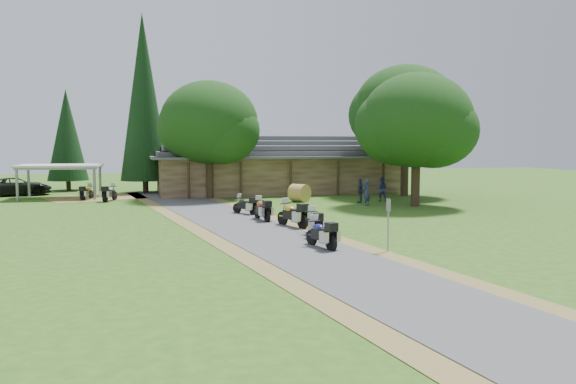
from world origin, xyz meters
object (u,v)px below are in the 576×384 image
object	(u,v)px
lodge	(277,164)
carport	(61,181)
motorcycle_row_a	(321,233)
motorcycle_row_b	(314,222)
motorcycle_carport_b	(110,192)
hay_bale	(299,193)
motorcycle_carport_a	(87,192)
motorcycle_row_c	(292,213)
motorcycle_row_e	(245,204)
car_dark_suv	(17,182)
motorcycle_row_d	(262,209)

from	to	relation	value
lodge	carport	bearing A→B (deg)	-176.30
motorcycle_row_a	motorcycle_row_b	bearing A→B (deg)	-26.03
motorcycle_carport_b	hay_bale	xyz separation A→B (m)	(13.25, -4.06, -0.00)
motorcycle_row_b	hay_bale	size ratio (longest dim) A/B	1.50
carport	motorcycle_carport_a	size ratio (longest dim) A/B	3.47
motorcycle_row_c	hay_bale	xyz separation A→B (m)	(3.84, 11.64, -0.06)
motorcycle_row_e	motorcycle_carport_a	world-z (taller)	motorcycle_row_e
motorcycle_carport_a	hay_bale	bearing A→B (deg)	-88.58
car_dark_suv	motorcycle_carport_b	distance (m)	9.97
carport	motorcycle_row_b	bearing A→B (deg)	-55.09
carport	motorcycle_row_d	distance (m)	20.36
motorcycle_row_d	hay_bale	distance (m)	10.16
motorcycle_row_b	motorcycle_carport_b	bearing A→B (deg)	32.54
lodge	carport	distance (m)	17.50
motorcycle_row_b	motorcycle_row_d	bearing A→B (deg)	16.63
carport	motorcycle_row_a	bearing A→B (deg)	-59.19
hay_bale	motorcycle_carport_a	bearing A→B (deg)	159.21
motorcycle_row_d	hay_bale	size ratio (longest dim) A/B	1.50
motorcycle_row_a	motorcycle_carport_a	xyz separation A→B (m)	(-10.66, 23.18, -0.05)
car_dark_suv	carport	bearing A→B (deg)	-144.84
motorcycle_row_c	carport	bearing A→B (deg)	12.15
motorcycle_carport_b	motorcycle_row_c	bearing A→B (deg)	-124.94
car_dark_suv	motorcycle_row_d	size ratio (longest dim) A/B	2.97
motorcycle_row_c	motorcycle_carport_b	distance (m)	18.31
motorcycle_carport_a	motorcycle_carport_b	size ratio (longest dim) A/B	0.92
hay_bale	motorcycle_row_b	bearing A→B (deg)	-104.04
carport	motorcycle_row_e	distance (m)	17.83
car_dark_suv	hay_bale	bearing A→B (deg)	-130.24
lodge	motorcycle_row_d	distance (m)	18.30
motorcycle_row_e	lodge	bearing A→B (deg)	-55.28
lodge	hay_bale	world-z (taller)	lodge
motorcycle_row_a	hay_bale	world-z (taller)	same
lodge	carport	world-z (taller)	lodge
carport	motorcycle_carport_a	distance (m)	2.71
motorcycle_row_a	motorcycle_row_d	bearing A→B (deg)	-10.06
motorcycle_carport_a	motorcycle_carport_b	distance (m)	2.35
lodge	car_dark_suv	world-z (taller)	lodge
car_dark_suv	motorcycle_row_e	distance (m)	22.79
motorcycle_row_a	motorcycle_row_b	distance (m)	2.88
motorcycle_row_e	hay_bale	world-z (taller)	hay_bale
motorcycle_row_c	motorcycle_row_e	world-z (taller)	motorcycle_row_c
motorcycle_row_c	car_dark_suv	bearing A→B (deg)	14.53
motorcycle_row_b	motorcycle_row_c	size ratio (longest dim) A/B	0.94
motorcycle_row_d	motorcycle_row_a	bearing A→B (deg)	175.76
motorcycle_row_b	hay_bale	bearing A→B (deg)	-8.57
motorcycle_carport_a	motorcycle_row_c	bearing A→B (deg)	-125.10
carport	hay_bale	xyz separation A→B (m)	(16.97, -7.36, -0.66)
motorcycle_row_a	motorcycle_row_c	bearing A→B (deg)	-17.89
car_dark_suv	lodge	bearing A→B (deg)	-108.87
car_dark_suv	motorcycle_row_a	size ratio (longest dim) A/B	3.05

